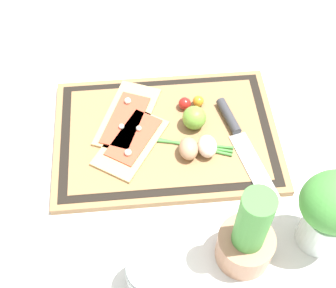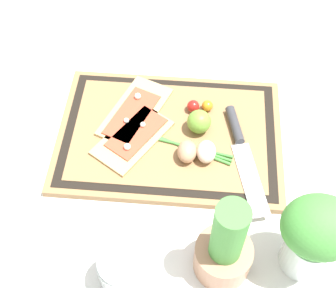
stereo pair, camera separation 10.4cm
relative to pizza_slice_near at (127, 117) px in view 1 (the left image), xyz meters
name	(u,v)px [view 1 (the left image)]	position (x,y,z in m)	size (l,w,h in m)	color
ground_plane	(166,138)	(-0.09, 0.05, -0.03)	(6.00, 6.00, 0.00)	silver
cutting_board	(166,135)	(-0.09, 0.05, -0.02)	(0.52, 0.36, 0.02)	#997047
pizza_slice_near	(127,117)	(0.00, 0.00, 0.00)	(0.17, 0.23, 0.02)	tan
pizza_slice_far	(132,142)	(-0.01, 0.07, 0.00)	(0.19, 0.21, 0.02)	tan
knife	(236,131)	(-0.25, 0.07, 0.00)	(0.10, 0.28, 0.02)	silver
egg_brown	(189,149)	(-0.13, 0.11, 0.02)	(0.04, 0.06, 0.04)	tan
egg_pink	(207,146)	(-0.17, 0.11, 0.02)	(0.04, 0.06, 0.04)	beige
lime	(194,118)	(-0.15, 0.03, 0.02)	(0.06, 0.06, 0.06)	#70A838
cherry_tomato_red	(185,103)	(-0.14, -0.02, 0.01)	(0.03, 0.03, 0.03)	red
cherry_tomato_yellow	(198,101)	(-0.17, -0.03, 0.01)	(0.03, 0.03, 0.03)	orange
scallion_bunch	(173,142)	(-0.10, 0.08, 0.00)	(0.27, 0.10, 0.01)	#47933D
herb_pot	(247,238)	(-0.21, 0.35, 0.05)	(0.11, 0.11, 0.23)	#AD7A5B
sauce_jar	(151,277)	(-0.03, 0.40, 0.02)	(0.09, 0.09, 0.10)	silver
herb_glass	(333,210)	(-0.37, 0.33, 0.10)	(0.14, 0.12, 0.21)	silver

